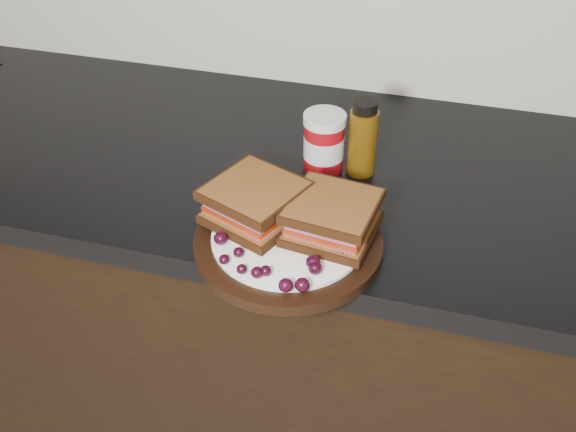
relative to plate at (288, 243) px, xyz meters
name	(u,v)px	position (x,y,z in m)	size (l,w,h in m)	color
base_cabinets	(318,342)	(0.00, 0.23, -0.48)	(3.96, 0.58, 0.86)	black
countertop	(325,175)	(0.00, 0.23, -0.03)	(3.98, 0.60, 0.04)	black
plate	(288,243)	(0.00, 0.00, 0.00)	(0.28, 0.28, 0.02)	black
sandwich_left	(255,202)	(-0.06, 0.03, 0.04)	(0.13, 0.13, 0.06)	brown
sandwich_right	(332,217)	(0.06, 0.02, 0.04)	(0.12, 0.12, 0.06)	brown
grape_0	(221,238)	(-0.09, -0.04, 0.02)	(0.02, 0.02, 0.02)	black
grape_1	(239,252)	(-0.05, -0.06, 0.02)	(0.02, 0.02, 0.01)	black
grape_2	(224,259)	(-0.07, -0.08, 0.02)	(0.02, 0.02, 0.01)	black
grape_3	(242,269)	(-0.04, -0.09, 0.02)	(0.02, 0.02, 0.01)	black
grape_4	(257,272)	(-0.02, -0.10, 0.02)	(0.02, 0.02, 0.02)	black
grape_5	(266,271)	(-0.01, -0.09, 0.02)	(0.02, 0.02, 0.01)	black
grape_6	(286,285)	(0.03, -0.11, 0.02)	(0.02, 0.02, 0.02)	black
grape_7	(302,285)	(0.05, -0.10, 0.02)	(0.02, 0.02, 0.02)	black
grape_8	(315,268)	(0.06, -0.07, 0.02)	(0.02, 0.02, 0.02)	black
grape_9	(313,262)	(0.05, -0.06, 0.02)	(0.02, 0.02, 0.02)	black
grape_10	(346,253)	(0.09, -0.03, 0.03)	(0.02, 0.02, 0.02)	black
grape_11	(340,246)	(0.08, -0.01, 0.02)	(0.02, 0.02, 0.02)	black
grape_12	(349,246)	(0.09, -0.01, 0.02)	(0.02, 0.02, 0.02)	black
grape_13	(349,222)	(0.08, 0.04, 0.02)	(0.02, 0.02, 0.02)	black
grape_14	(327,221)	(0.05, 0.04, 0.02)	(0.02, 0.02, 0.01)	black
grape_15	(270,215)	(-0.04, 0.03, 0.02)	(0.02, 0.02, 0.02)	black
grape_16	(256,207)	(-0.06, 0.04, 0.02)	(0.02, 0.02, 0.01)	black
grape_17	(254,212)	(-0.06, 0.03, 0.02)	(0.02, 0.02, 0.02)	black
grape_18	(230,217)	(-0.09, 0.01, 0.02)	(0.02, 0.02, 0.02)	black
grape_19	(230,228)	(-0.08, -0.02, 0.02)	(0.02, 0.02, 0.02)	black
grape_20	(262,221)	(-0.04, 0.01, 0.02)	(0.02, 0.02, 0.02)	black
grape_21	(252,217)	(-0.06, 0.02, 0.02)	(0.02, 0.02, 0.01)	black
grape_22	(248,223)	(-0.06, 0.00, 0.02)	(0.02, 0.02, 0.01)	black
condiment_jar	(324,142)	(0.00, 0.22, 0.04)	(0.07, 0.07, 0.11)	maroon
oil_bottle	(363,138)	(0.07, 0.23, 0.06)	(0.05, 0.05, 0.14)	#4F3107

